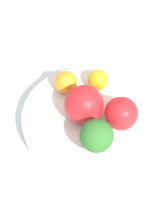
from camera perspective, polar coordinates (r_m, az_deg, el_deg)
ground_plane at (r=0.66m, az=0.00°, el=-2.89°), size 6.00×6.00×0.00m
table_surface at (r=0.65m, az=0.00°, el=-2.44°), size 1.20×1.20×0.02m
bowl at (r=0.63m, az=0.00°, el=-1.26°), size 0.21×0.21×0.03m
broccoli at (r=0.56m, az=1.92°, el=-3.72°), size 0.05×0.05×0.06m
apple_red at (r=0.59m, az=-0.41°, el=1.32°), size 0.06×0.06×0.06m
apple_green at (r=0.59m, az=5.69°, el=-0.22°), size 0.05×0.05×0.05m
orange_front at (r=0.64m, az=-2.80°, el=4.56°), size 0.04×0.04×0.04m
orange_back at (r=0.64m, az=2.14°, el=4.93°), size 0.04×0.04×0.04m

